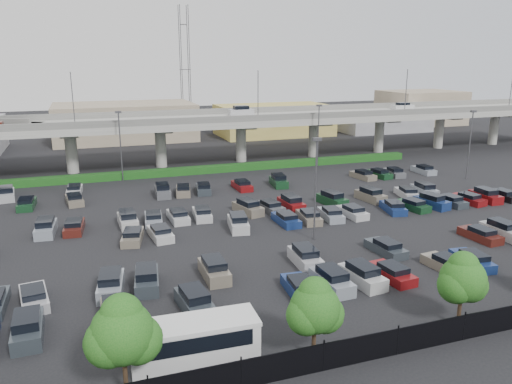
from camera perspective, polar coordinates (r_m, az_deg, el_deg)
ground at (r=57.58m, az=3.18°, el=-2.80°), size 280.00×280.00×0.00m
overpass at (r=85.88m, az=-5.12°, el=7.84°), size 150.00×13.00×15.80m
hedge at (r=80.33m, az=-3.61°, el=2.73°), size 66.00×1.60×1.10m
fence at (r=35.08m, az=21.34°, el=-14.51°), size 70.00×0.10×2.00m
tree_row at (r=35.38m, az=21.14°, el=-9.49°), size 65.07×3.66×5.94m
shuttle_bus at (r=31.39m, az=-7.04°, el=-16.27°), size 7.78×2.90×2.47m
parked_cars at (r=53.44m, az=4.46°, el=-3.54°), size 63.15×41.61×1.67m
light_poles at (r=56.44m, az=-1.39°, el=3.40°), size 66.90×48.38×10.30m
distant_buildings at (r=118.12m, az=-2.69°, el=8.26°), size 138.00×24.00×9.00m
comm_tower at (r=127.14m, az=-8.11°, el=13.97°), size 2.40×2.40×30.00m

